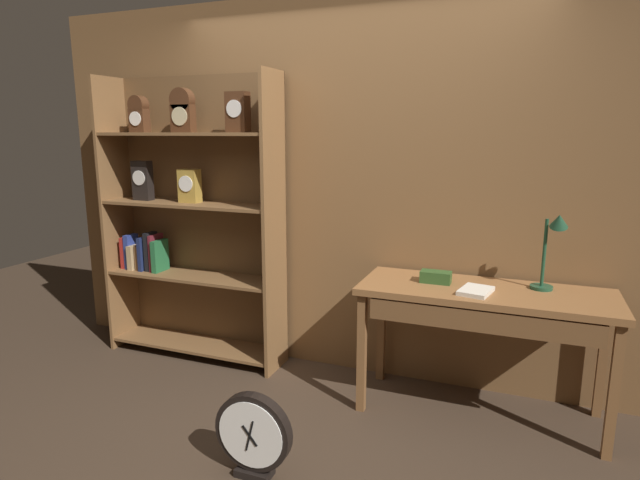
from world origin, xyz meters
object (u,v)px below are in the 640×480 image
(toolbox_small, at_px, (436,277))
(open_repair_manual, at_px, (476,291))
(workbench, at_px, (484,306))
(desk_lamp, at_px, (552,243))
(bookshelf, at_px, (189,218))
(round_clock_large, at_px, (253,435))

(toolbox_small, distance_m, open_repair_manual, 0.28)
(workbench, distance_m, open_repair_manual, 0.14)
(toolbox_small, height_order, open_repair_manual, toolbox_small)
(desk_lamp, bearing_deg, bookshelf, 178.81)
(bookshelf, relative_size, round_clock_large, 4.73)
(bookshelf, height_order, toolbox_small, bookshelf)
(bookshelf, xyz_separation_m, workbench, (2.15, -0.17, -0.37))
(workbench, height_order, desk_lamp, desk_lamp)
(workbench, xyz_separation_m, desk_lamp, (0.34, 0.12, 0.38))
(round_clock_large, bearing_deg, desk_lamp, 40.45)
(workbench, height_order, round_clock_large, workbench)
(bookshelf, bearing_deg, open_repair_manual, -6.65)
(desk_lamp, distance_m, round_clock_large, 1.95)
(toolbox_small, bearing_deg, desk_lamp, 5.65)
(bookshelf, distance_m, desk_lamp, 2.49)
(round_clock_large, bearing_deg, bookshelf, 134.44)
(desk_lamp, xyz_separation_m, open_repair_manual, (-0.39, -0.19, -0.27))
(workbench, height_order, open_repair_manual, open_repair_manual)
(workbench, bearing_deg, bookshelf, 175.47)
(bookshelf, distance_m, open_repair_manual, 2.14)
(bookshelf, relative_size, toolbox_small, 11.50)
(open_repair_manual, bearing_deg, bookshelf, -175.03)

